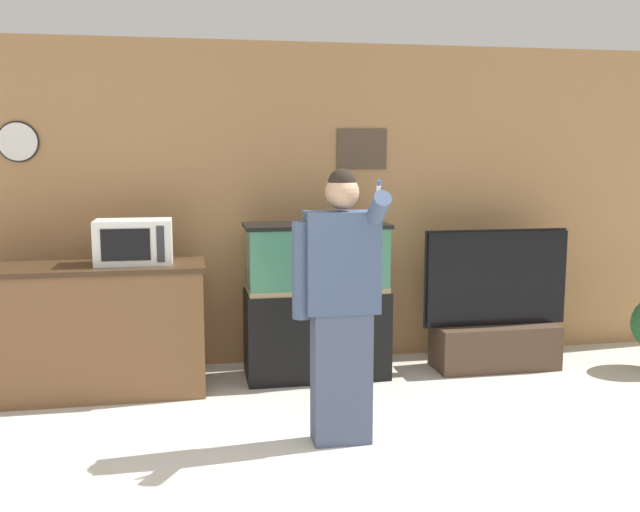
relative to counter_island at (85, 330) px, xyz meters
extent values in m
cube|color=#A87A4C|center=(1.24, 0.61, 0.83)|extent=(10.00, 0.06, 2.60)
cube|color=#4C3D2D|center=(2.16, 0.57, 1.28)|extent=(0.42, 0.02, 0.33)
cylinder|color=white|center=(-0.50, 0.56, 1.34)|extent=(0.28, 0.03, 0.28)
cylinder|color=black|center=(-0.50, 0.57, 1.34)|extent=(0.31, 0.01, 0.31)
cube|color=brown|center=(0.00, 0.00, -0.02)|extent=(1.68, 0.54, 0.91)
cube|color=#3D2A19|center=(0.00, 0.00, 0.45)|extent=(1.72, 0.58, 0.03)
cube|color=white|center=(0.36, 0.02, 0.63)|extent=(0.53, 0.32, 0.32)
cube|color=black|center=(0.32, -0.15, 0.63)|extent=(0.33, 0.01, 0.22)
cube|color=#2D2D33|center=(0.56, -0.15, 0.63)|extent=(0.05, 0.01, 0.25)
cube|color=black|center=(1.70, 0.12, -0.13)|extent=(1.09, 0.47, 0.68)
cube|color=#937F5B|center=(1.70, 0.12, 0.23)|extent=(1.06, 0.46, 0.04)
cube|color=#387556|center=(1.70, 0.12, 0.46)|extent=(1.05, 0.45, 0.50)
cube|color=black|center=(1.70, 0.12, 0.71)|extent=(1.09, 0.47, 0.03)
cube|color=#4C3828|center=(3.16, 0.08, -0.29)|extent=(0.99, 0.40, 0.36)
cube|color=black|center=(3.16, 0.08, 0.26)|extent=(1.17, 0.05, 0.75)
cube|color=black|center=(3.16, 0.10, 0.26)|extent=(1.20, 0.01, 0.78)
cube|color=#424C66|center=(1.63, -1.15, -0.07)|extent=(0.35, 0.19, 0.80)
cube|color=#3D4C6B|center=(1.63, -1.15, 0.62)|extent=(0.43, 0.21, 0.60)
sphere|color=tan|center=(1.63, -1.15, 1.03)|extent=(0.20, 0.20, 0.20)
sphere|color=black|center=(1.63, -1.15, 1.09)|extent=(0.16, 0.16, 0.16)
cylinder|color=#3D4C6B|center=(1.39, -1.15, 0.58)|extent=(0.11, 0.11, 0.57)
cylinder|color=#3D4C6B|center=(1.80, -1.28, 0.92)|extent=(0.10, 0.31, 0.26)
cylinder|color=white|center=(1.80, -1.30, 1.02)|extent=(0.02, 0.06, 0.11)
cylinder|color=#2856B2|center=(1.80, -1.32, 1.08)|extent=(0.02, 0.03, 0.05)
camera|label=1|loc=(0.76, -5.17, 1.26)|focal=40.00mm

